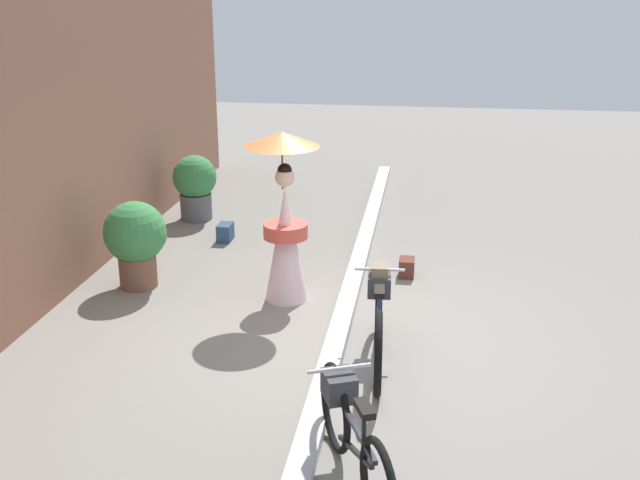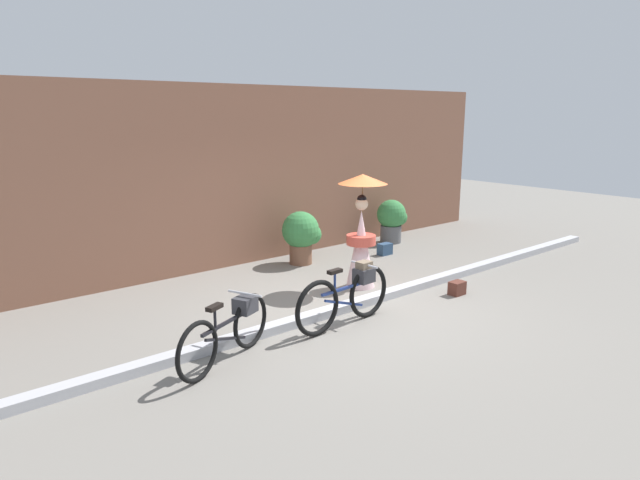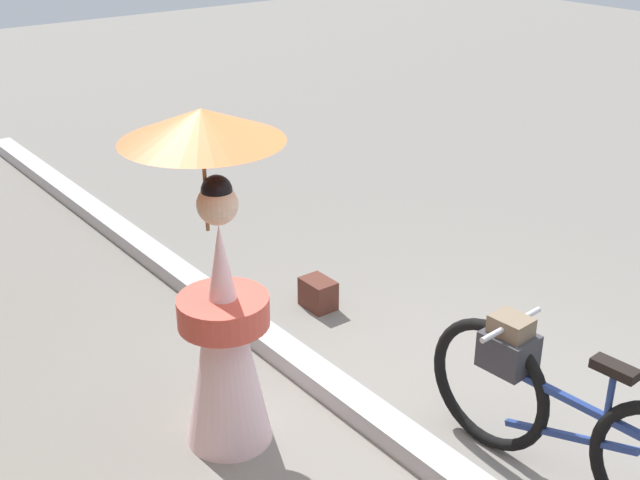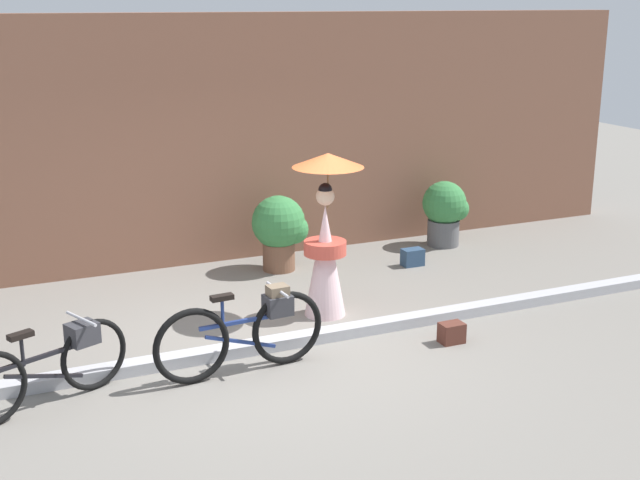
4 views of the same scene
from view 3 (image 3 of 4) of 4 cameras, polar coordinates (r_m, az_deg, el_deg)
The scene contains 5 objects.
ground_plane at distance 4.60m, azimuth 7.69°, elevation -15.48°, with size 30.00×30.00×0.00m, color gray.
sidewalk_curb at distance 4.56m, azimuth 7.73°, elevation -14.90°, with size 14.00×0.20×0.12m, color #B2B2B7.
bicycle_near_officer at distance 4.37m, azimuth 16.33°, elevation -11.45°, with size 1.77×0.48×0.85m.
person_with_parasol at distance 4.29m, azimuth -7.02°, elevation -3.17°, with size 0.82×0.82×1.90m.
backpack_on_pavement at distance 5.99m, azimuth -0.09°, elevation -3.69°, with size 0.26×0.18×0.22m.
Camera 3 is at (-2.41, 2.60, 2.92)m, focal length 45.94 mm.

